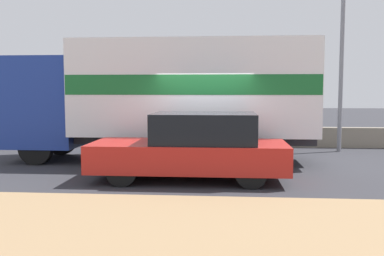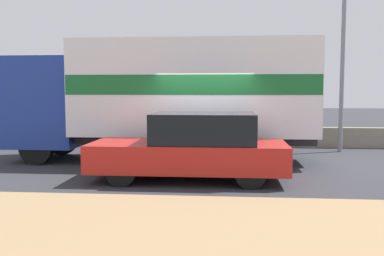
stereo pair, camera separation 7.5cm
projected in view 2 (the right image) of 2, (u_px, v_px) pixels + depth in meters
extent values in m
plane|color=#2D2D33|center=(202.00, 176.00, 10.37)|extent=(80.00, 80.00, 0.00)
cube|color=#937551|center=(176.00, 256.00, 5.29)|extent=(60.00, 5.91, 0.04)
cube|color=gray|center=(212.00, 136.00, 15.81)|extent=(60.00, 0.35, 0.73)
cylinder|color=slate|center=(343.00, 37.00, 14.07)|extent=(0.14, 0.14, 7.64)
cube|color=navy|center=(49.00, 102.00, 12.69)|extent=(2.00, 2.16, 2.58)
cube|color=black|center=(17.00, 85.00, 12.73)|extent=(0.06, 1.84, 1.14)
cube|color=#2D2D33|center=(195.00, 138.00, 12.41)|extent=(6.71, 1.41, 0.25)
cube|color=white|center=(195.00, 88.00, 12.28)|extent=(6.71, 2.57, 2.62)
cube|color=#19662D|center=(195.00, 85.00, 12.27)|extent=(6.67, 2.59, 0.52)
cylinder|color=black|center=(37.00, 148.00, 11.90)|extent=(0.94, 0.28, 0.94)
cylinder|color=black|center=(62.00, 140.00, 13.71)|extent=(0.94, 0.28, 0.94)
cylinder|color=black|center=(261.00, 150.00, 11.37)|extent=(0.94, 0.28, 0.94)
cylinder|color=black|center=(257.00, 142.00, 13.17)|extent=(0.94, 0.28, 0.94)
cylinder|color=black|center=(211.00, 150.00, 11.48)|extent=(0.94, 0.28, 0.94)
cylinder|color=black|center=(213.00, 142.00, 13.29)|extent=(0.94, 0.28, 0.94)
cube|color=#B21E19|center=(188.00, 156.00, 9.82)|extent=(4.45, 1.81, 0.62)
cube|color=black|center=(204.00, 128.00, 9.73)|extent=(2.32, 1.66, 0.68)
cylinder|color=black|center=(121.00, 171.00, 9.18)|extent=(0.67, 0.20, 0.67)
cylinder|color=black|center=(137.00, 159.00, 10.74)|extent=(0.67, 0.20, 0.67)
cylinder|color=black|center=(250.00, 173.00, 8.94)|extent=(0.67, 0.20, 0.67)
cylinder|color=black|center=(247.00, 161.00, 10.50)|extent=(0.67, 0.20, 0.67)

